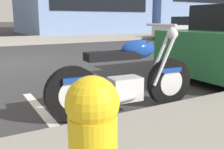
% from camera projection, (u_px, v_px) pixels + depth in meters
% --- Properties ---
extents(ground_plane, '(260.00, 260.00, 0.00)m').
position_uv_depth(ground_plane, '(1.00, 64.00, 6.93)').
color(ground_plane, '#333335').
extents(sidewalk_far_curb, '(120.00, 5.00, 0.14)m').
position_uv_depth(sidewalk_far_curb, '(162.00, 35.00, 19.08)').
color(sidewalk_far_curb, gray).
rests_on(sidewalk_far_curb, ground).
extents(parking_stall_stripe, '(0.12, 2.20, 0.01)m').
position_uv_depth(parking_stall_stripe, '(45.00, 115.00, 3.21)').
color(parking_stall_stripe, silver).
rests_on(parking_stall_stripe, ground).
extents(parked_motorcycle, '(2.05, 0.62, 1.13)m').
position_uv_depth(parked_motorcycle, '(127.00, 79.00, 3.25)').
color(parked_motorcycle, black).
rests_on(parked_motorcycle, ground).
extents(car_opposite_curb, '(4.50, 2.06, 1.35)m').
position_uv_depth(car_opposite_curb, '(190.00, 29.00, 15.78)').
color(car_opposite_curb, beige).
rests_on(car_opposite_curb, ground).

